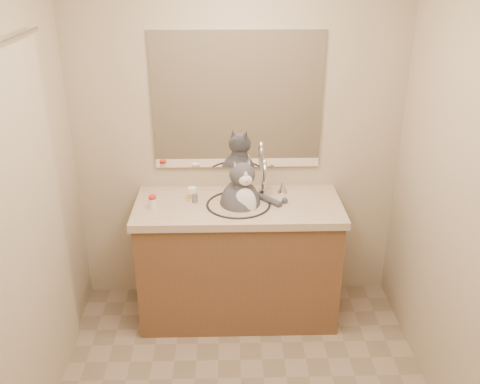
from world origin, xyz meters
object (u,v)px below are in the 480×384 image
cat (241,202)px  pill_bottle_orange (192,194)px  pill_bottle_redcap (153,202)px  grey_canister (195,198)px

cat → pill_bottle_orange: size_ratio=5.63×
cat → pill_bottle_redcap: size_ratio=6.38×
cat → pill_bottle_redcap: cat is taller
pill_bottle_orange → grey_canister: pill_bottle_orange is taller
pill_bottle_redcap → grey_canister: size_ratio=1.33×
grey_canister → pill_bottle_orange: bearing=129.3°
pill_bottle_orange → cat: bearing=-9.1°
pill_bottle_orange → grey_canister: size_ratio=1.51×
cat → pill_bottle_redcap: bearing=167.8°
cat → grey_canister: (-0.30, 0.03, 0.02)m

